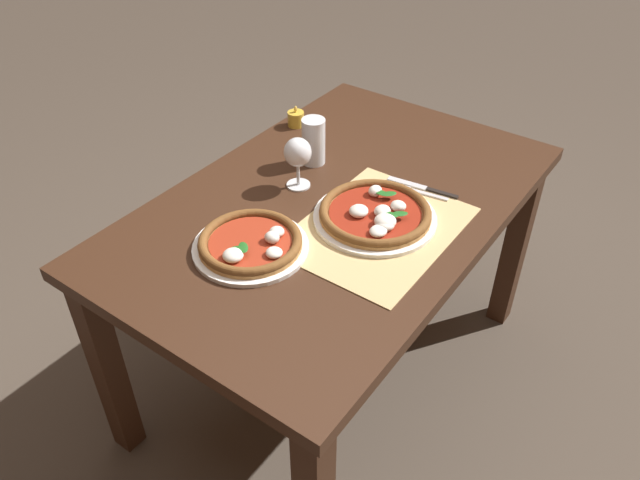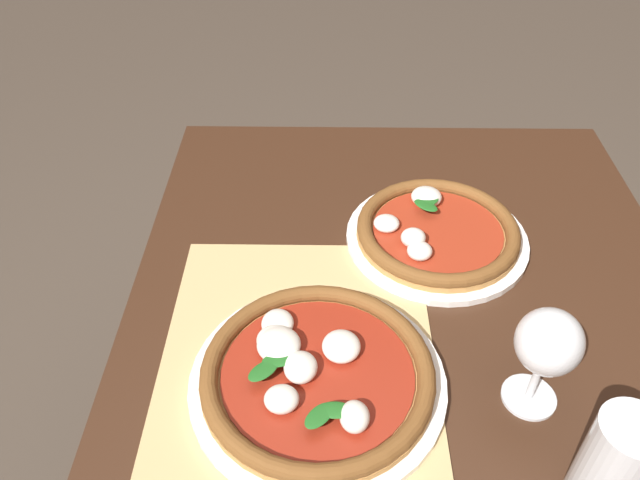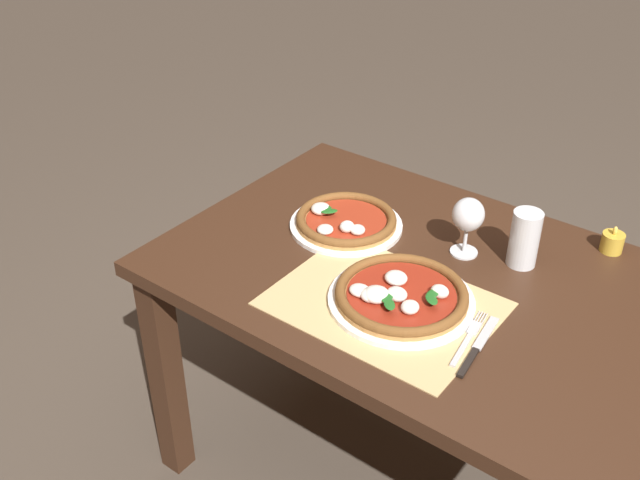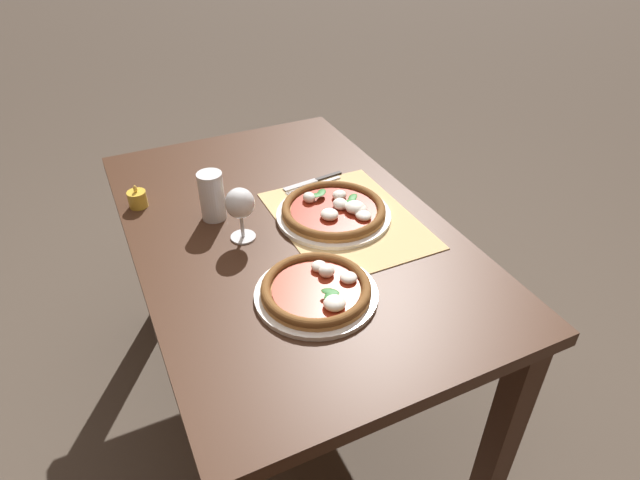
# 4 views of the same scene
# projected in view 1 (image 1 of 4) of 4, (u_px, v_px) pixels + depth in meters

# --- Properties ---
(ground_plane) EXTENTS (24.00, 24.00, 0.00)m
(ground_plane) POSITION_uv_depth(u_px,v_px,m) (332.00, 371.00, 2.23)
(ground_plane) COLOR #473D33
(dining_table) EXTENTS (1.34, 0.86, 0.74)m
(dining_table) POSITION_uv_depth(u_px,v_px,m) (335.00, 230.00, 1.83)
(dining_table) COLOR #382114
(dining_table) RESTS_ON ground
(paper_placemat) EXTENTS (0.49, 0.37, 0.00)m
(paper_placemat) POSITION_uv_depth(u_px,v_px,m) (377.00, 229.00, 1.66)
(paper_placemat) COLOR tan
(paper_placemat) RESTS_ON dining_table
(pizza_near) EXTENTS (0.34, 0.34, 0.05)m
(pizza_near) POSITION_uv_depth(u_px,v_px,m) (376.00, 214.00, 1.68)
(pizza_near) COLOR white
(pizza_near) RESTS_ON paper_placemat
(pizza_far) EXTENTS (0.30, 0.30, 0.05)m
(pizza_far) POSITION_uv_depth(u_px,v_px,m) (251.00, 244.00, 1.58)
(pizza_far) COLOR white
(pizza_far) RESTS_ON dining_table
(wine_glass) EXTENTS (0.08, 0.08, 0.16)m
(wine_glass) POSITION_uv_depth(u_px,v_px,m) (299.00, 154.00, 1.77)
(wine_glass) COLOR silver
(wine_glass) RESTS_ON dining_table
(pint_glass) EXTENTS (0.07, 0.07, 0.15)m
(pint_glass) POSITION_uv_depth(u_px,v_px,m) (314.00, 142.00, 1.89)
(pint_glass) COLOR silver
(pint_glass) RESTS_ON dining_table
(fork) EXTENTS (0.05, 0.20, 0.00)m
(fork) POSITION_uv_depth(u_px,v_px,m) (414.00, 191.00, 1.80)
(fork) COLOR #B7B7BC
(fork) RESTS_ON paper_placemat
(knife) EXTENTS (0.04, 0.22, 0.01)m
(knife) POSITION_uv_depth(u_px,v_px,m) (422.00, 188.00, 1.81)
(knife) COLOR black
(knife) RESTS_ON paper_placemat
(votive_candle) EXTENTS (0.06, 0.06, 0.07)m
(votive_candle) POSITION_uv_depth(u_px,v_px,m) (296.00, 119.00, 2.11)
(votive_candle) COLOR gold
(votive_candle) RESTS_ON dining_table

